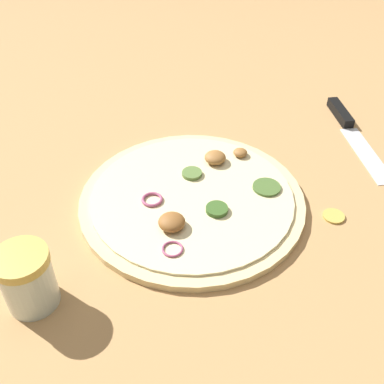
# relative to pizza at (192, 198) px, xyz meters

# --- Properties ---
(ground_plane) EXTENTS (3.00, 3.00, 0.00)m
(ground_plane) POSITION_rel_pizza_xyz_m (0.00, 0.00, -0.01)
(ground_plane) COLOR tan
(pizza) EXTENTS (0.35, 0.35, 0.04)m
(pizza) POSITION_rel_pizza_xyz_m (0.00, 0.00, 0.00)
(pizza) COLOR beige
(pizza) RESTS_ON ground_plane
(knife) EXTENTS (0.10, 0.27, 0.02)m
(knife) POSITION_rel_pizza_xyz_m (-0.27, -0.26, -0.00)
(knife) COLOR silver
(knife) RESTS_ON ground_plane
(spice_jar) EXTENTS (0.07, 0.07, 0.08)m
(spice_jar) POSITION_rel_pizza_xyz_m (0.17, 0.21, 0.03)
(spice_jar) COLOR silver
(spice_jar) RESTS_ON ground_plane
(loose_cap) EXTENTS (0.03, 0.03, 0.01)m
(loose_cap) POSITION_rel_pizza_xyz_m (-0.22, -0.00, -0.00)
(loose_cap) COLOR gold
(loose_cap) RESTS_ON ground_plane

